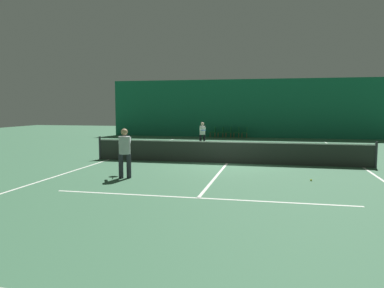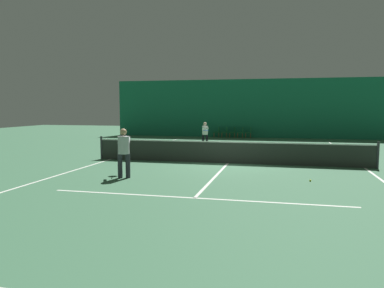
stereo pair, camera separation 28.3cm
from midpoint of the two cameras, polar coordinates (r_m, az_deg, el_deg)
The scene contains 17 objects.
ground_plane at distance 16.27m, azimuth 5.98°, elevation -2.95°, with size 60.00×60.00×0.00m, color #386647.
backdrop_curtain at distance 30.50m, azimuth 9.55°, elevation 5.37°, with size 23.00×0.12×4.67m.
court_line_baseline_far at distance 28.04m, azimuth 9.12°, elevation 0.59°, with size 11.00×0.10×0.00m.
court_line_service_far at distance 22.58m, azimuth 8.07°, elevation -0.59°, with size 8.25×0.10×0.00m.
court_line_service_near at distance 10.07m, azimuth 1.22°, elevation -8.23°, with size 8.25×0.10×0.00m.
court_line_sideline_left at distance 17.82m, azimuth -11.86°, elevation -2.29°, with size 0.10×23.80×0.00m.
court_line_sideline_right at distance 16.51m, azimuth 25.31°, elevation -3.33°, with size 0.10×23.80×0.00m.
court_line_centre at distance 16.27m, azimuth 5.98°, elevation -2.94°, with size 0.10×12.80×0.00m.
tennis_net at distance 16.20m, azimuth 5.99°, elevation -1.17°, with size 12.00×0.10×1.07m.
player_near at distance 12.96m, azimuth -9.75°, elevation -0.78°, with size 0.81×1.40×1.70m.
player_far at distance 23.07m, azimuth 2.35°, elevation 1.78°, with size 0.65×1.32×1.51m.
courtside_chair_0 at distance 30.33m, azimuth 4.15°, elevation 1.93°, with size 0.44×0.44×0.84m.
courtside_chair_1 at distance 30.24m, azimuth 5.34°, elevation 1.91°, with size 0.44×0.44×0.84m.
courtside_chair_2 at distance 30.16m, azimuth 6.55°, elevation 1.89°, with size 0.44×0.44×0.84m.
courtside_chair_3 at distance 30.09m, azimuth 7.76°, elevation 1.87°, with size 0.44×0.44×0.84m.
courtside_chair_4 at distance 30.03m, azimuth 8.97°, elevation 1.84°, with size 0.44×0.44×0.84m.
tennis_ball at distance 12.89m, azimuth 18.18°, elevation -5.31°, with size 0.07×0.07×0.07m.
Camera 2 is at (2.19, -15.93, 2.40)m, focal length 35.00 mm.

